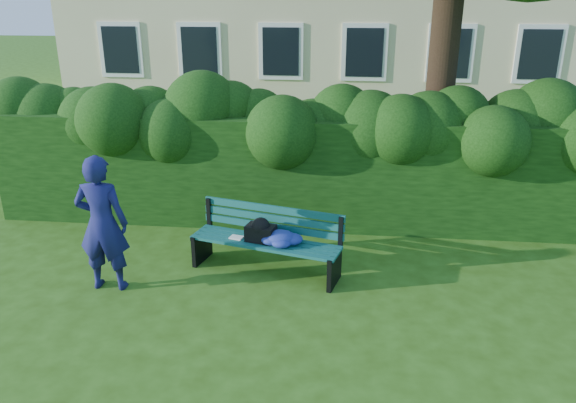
# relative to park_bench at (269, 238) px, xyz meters

# --- Properties ---
(ground) EXTENTS (80.00, 80.00, 0.00)m
(ground) POSITION_rel_park_bench_xyz_m (0.23, -0.33, -0.50)
(ground) COLOR #2E5010
(ground) RESTS_ON ground
(hedge) EXTENTS (10.00, 1.00, 1.80)m
(hedge) POSITION_rel_park_bench_xyz_m (0.23, 1.87, 0.40)
(hedge) COLOR black
(hedge) RESTS_ON ground
(park_bench) EXTENTS (2.15, 1.07, 0.89)m
(park_bench) POSITION_rel_park_bench_xyz_m (0.00, 0.00, 0.00)
(park_bench) COLOR #0F4B4E
(park_bench) RESTS_ON ground
(man_reading) EXTENTS (0.68, 0.46, 1.81)m
(man_reading) POSITION_rel_park_bench_xyz_m (-2.05, -0.66, 0.41)
(man_reading) COLOR navy
(man_reading) RESTS_ON ground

